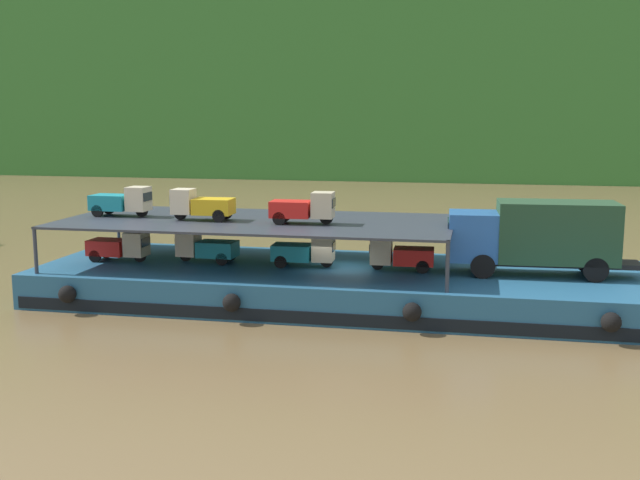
{
  "coord_description": "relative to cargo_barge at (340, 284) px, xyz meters",
  "views": [
    {
      "loc": [
        5.77,
        -32.46,
        8.2
      ],
      "look_at": [
        -0.92,
        0.0,
        2.7
      ],
      "focal_mm": 43.0,
      "sensor_mm": 36.0,
      "label": 1
    }
  ],
  "objects": [
    {
      "name": "ground_plane",
      "position": [
        -0.0,
        0.03,
        -0.75
      ],
      "size": [
        400.0,
        400.0,
        0.0
      ],
      "primitive_type": "plane",
      "color": "brown"
    },
    {
      "name": "hillside_far_bank",
      "position": [
        -0.0,
        75.62,
        20.17
      ],
      "size": [
        145.69,
        34.26,
        37.14
      ],
      "color": "#33702D",
      "rests_on": "ground"
    },
    {
      "name": "cargo_barge",
      "position": [
        0.0,
        0.0,
        0.0
      ],
      "size": [
        26.51,
        9.19,
        1.5
      ],
      "color": "#23567A",
      "rests_on": "ground"
    },
    {
      "name": "covered_lorry",
      "position": [
        8.27,
        0.16,
        2.44
      ],
      "size": [
        7.92,
        2.56,
        3.1
      ],
      "color": "#285BA3",
      "rests_on": "cargo_barge"
    },
    {
      "name": "cargo_rack",
      "position": [
        -3.8,
        0.03,
        2.69
      ],
      "size": [
        17.31,
        7.81,
        2.0
      ],
      "color": "#2D333D",
      "rests_on": "cargo_barge"
    },
    {
      "name": "mini_truck_lower_stern",
      "position": [
        -10.17,
        -0.52,
        1.44
      ],
      "size": [
        2.76,
        1.23,
        1.38
      ],
      "color": "red",
      "rests_on": "cargo_barge"
    },
    {
      "name": "mini_truck_lower_aft",
      "position": [
        -6.22,
        0.04,
        1.44
      ],
      "size": [
        2.77,
        1.25,
        1.38
      ],
      "color": "teal",
      "rests_on": "cargo_barge"
    },
    {
      "name": "mini_truck_lower_mid",
      "position": [
        -1.6,
        -0.04,
        1.44
      ],
      "size": [
        2.77,
        1.26,
        1.38
      ],
      "color": "teal",
      "rests_on": "cargo_barge"
    },
    {
      "name": "mini_truck_lower_fore",
      "position": [
        2.64,
        -0.0,
        1.44
      ],
      "size": [
        2.78,
        1.26,
        1.38
      ],
      "color": "red",
      "rests_on": "cargo_barge"
    },
    {
      "name": "mini_truck_upper_stern",
      "position": [
        -10.25,
        0.06,
        3.44
      ],
      "size": [
        2.77,
        1.25,
        1.38
      ],
      "color": "teal",
      "rests_on": "cargo_rack"
    },
    {
      "name": "mini_truck_upper_mid",
      "position": [
        -6.18,
        -0.49,
        3.44
      ],
      "size": [
        2.76,
        1.24,
        1.38
      ],
      "color": "gold",
      "rests_on": "cargo_rack"
    },
    {
      "name": "mini_truck_upper_fore",
      "position": [
        -1.49,
        -0.66,
        3.44
      ],
      "size": [
        2.77,
        1.26,
        1.38
      ],
      "color": "red",
      "rests_on": "cargo_rack"
    }
  ]
}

